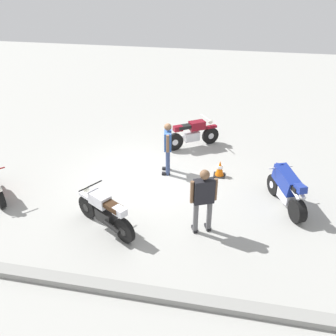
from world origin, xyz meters
The scene contains 8 objects.
ground_plane centered at (0.00, 0.00, 0.00)m, with size 40.00×40.00×0.00m, color #9E9E99.
curb_edge centered at (0.00, 4.60, 0.07)m, with size 14.00×0.30×0.15m, color gray.
motorcycle_maroon_cruiser centered at (-1.02, -2.48, 0.52)m, with size 1.80×1.26×1.09m.
motorcycle_blue_sportbike centered at (-4.05, 0.78, 0.59)m, with size 1.00×1.87×1.14m.
motorcycle_silver_cruiser centered at (0.45, 2.70, 0.52)m, with size 1.85×1.19×1.09m.
person_in_black_shirt centered at (-1.94, 2.31, 1.02)m, with size 0.65×0.46×1.76m.
person_in_blue_shirt centered at (-0.52, -0.45, 0.97)m, with size 0.38×0.66×1.69m.
traffic_cone centered at (-2.17, -0.55, 0.26)m, with size 0.36×0.36×0.53m.
Camera 1 is at (-2.54, 9.66, 5.92)m, focal length 39.26 mm.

